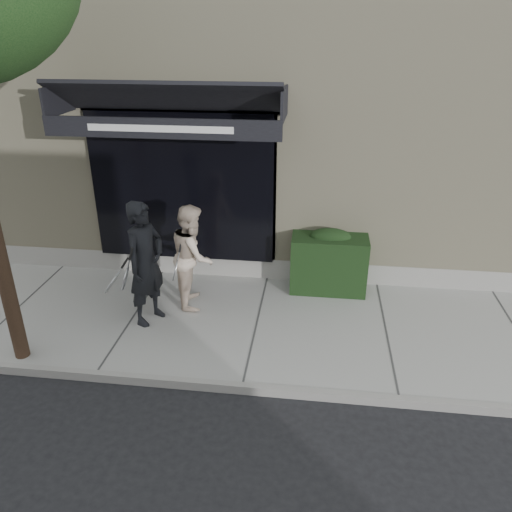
# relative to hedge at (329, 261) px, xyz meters

# --- Properties ---
(ground) EXTENTS (80.00, 80.00, 0.00)m
(ground) POSITION_rel_hedge_xyz_m (-1.10, -1.25, -0.66)
(ground) COLOR black
(ground) RESTS_ON ground
(sidewalk) EXTENTS (20.00, 3.00, 0.12)m
(sidewalk) POSITION_rel_hedge_xyz_m (-1.10, -1.25, -0.60)
(sidewalk) COLOR #9B9A95
(sidewalk) RESTS_ON ground
(curb) EXTENTS (20.00, 0.10, 0.14)m
(curb) POSITION_rel_hedge_xyz_m (-1.10, -2.80, -0.59)
(curb) COLOR gray
(curb) RESTS_ON ground
(building_facade) EXTENTS (14.30, 8.04, 5.64)m
(building_facade) POSITION_rel_hedge_xyz_m (-1.11, 3.71, 2.08)
(building_facade) COLOR beige
(building_facade) RESTS_ON ground
(hedge) EXTENTS (1.30, 0.70, 1.14)m
(hedge) POSITION_rel_hedge_xyz_m (0.00, 0.00, 0.00)
(hedge) COLOR black
(hedge) RESTS_ON sidewalk
(pedestrian_front) EXTENTS (0.88, 0.92, 1.97)m
(pedestrian_front) POSITION_rel_hedge_xyz_m (-2.79, -1.39, 0.45)
(pedestrian_front) COLOR black
(pedestrian_front) RESTS_ON sidewalk
(pedestrian_back) EXTENTS (0.80, 0.94, 1.72)m
(pedestrian_back) POSITION_rel_hedge_xyz_m (-2.22, -0.76, 0.32)
(pedestrian_back) COLOR beige
(pedestrian_back) RESTS_ON sidewalk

